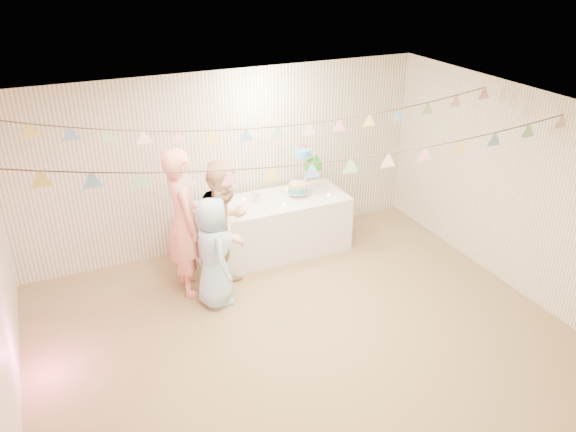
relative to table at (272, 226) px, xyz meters
name	(u,v)px	position (x,y,z in m)	size (l,w,h in m)	color
floor	(301,335)	(-0.47, -1.96, -0.41)	(6.00, 6.00, 0.00)	olive
ceiling	(303,118)	(-0.47, -1.96, 2.19)	(6.00, 6.00, 0.00)	silver
back_wall	(226,162)	(-0.47, 0.54, 0.89)	(6.00, 6.00, 0.00)	white
front_wall	(456,391)	(-0.47, -4.46, 0.89)	(6.00, 6.00, 0.00)	white
right_wall	(516,191)	(2.53, -1.96, 0.89)	(5.00, 5.00, 0.00)	white
table	(272,226)	(0.00, 0.00, 0.00)	(2.19, 0.88, 0.82)	silver
cake_stand	(305,175)	(0.55, 0.05, 0.70)	(0.64, 0.38, 0.71)	silver
cake_bottom	(297,195)	(0.40, -0.01, 0.43)	(0.31, 0.31, 0.15)	teal
cake_middle	(313,171)	(0.73, 0.14, 0.70)	(0.27, 0.27, 0.22)	#24921F
cake_top_tier	(302,158)	(0.49, 0.02, 0.97)	(0.25, 0.25, 0.19)	#43A7D4
platter	(241,212)	(-0.49, -0.05, 0.35)	(0.33, 0.33, 0.02)	white
posy	(257,201)	(-0.20, 0.05, 0.42)	(0.15, 0.15, 0.17)	white
person_adult_a	(184,222)	(-1.38, -0.47, 0.57)	(0.71, 0.47, 1.96)	#F59580
person_adult_b	(226,228)	(-0.90, -0.66, 0.48)	(0.86, 0.67, 1.78)	#D4AA82
person_child	(213,252)	(-1.15, -0.89, 0.31)	(0.70, 0.46, 1.43)	#98C0D7
bunting_back	(261,115)	(-0.47, -0.86, 1.94)	(5.60, 1.10, 0.40)	pink
bunting_front	(312,152)	(-0.47, -2.16, 1.91)	(5.60, 0.90, 0.36)	#72A5E5
tealight_0	(221,214)	(-0.80, -0.15, 0.43)	(0.04, 0.04, 0.03)	#FFD88C
tealight_1	(244,199)	(-0.35, 0.18, 0.43)	(0.04, 0.04, 0.03)	#FFD88C
tealight_2	(284,204)	(0.10, -0.22, 0.43)	(0.04, 0.04, 0.03)	#FFD88C
tealight_3	(288,190)	(0.35, 0.22, 0.43)	(0.04, 0.04, 0.03)	#FFD88C
tealight_4	(329,195)	(0.82, -0.18, 0.43)	(0.04, 0.04, 0.03)	#FFD88C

